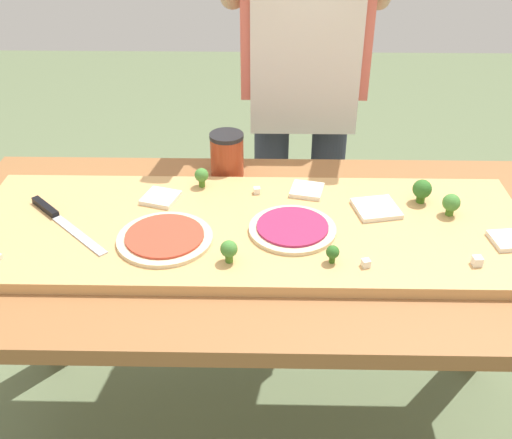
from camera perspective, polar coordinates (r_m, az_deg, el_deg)
prep_table at (r=1.57m, az=0.62°, el=-4.59°), size 1.58×0.81×0.79m
cutting_board at (r=1.50m, az=-0.61°, el=-0.83°), size 1.36×0.48×0.03m
chefs_knife at (r=1.59m, az=-17.97°, el=0.20°), size 0.24×0.25×0.02m
pizza_whole_tomato_red at (r=1.45m, az=-8.48°, el=-1.69°), size 0.22×0.22×0.02m
pizza_whole_beet_magenta at (r=1.47m, az=3.41°, el=-0.83°), size 0.21×0.21×0.02m
pizza_slice_far_left at (r=1.63m, az=4.76°, el=2.74°), size 0.10×0.10×0.01m
pizza_slice_far_right at (r=1.54m, az=22.46°, el=-1.80°), size 0.09×0.09×0.01m
pizza_slice_near_right at (r=1.57m, az=11.12°, el=1.01°), size 0.12×0.12×0.01m
pizza_slice_center at (r=1.61m, az=-8.85°, el=2.01°), size 0.11×0.11×0.01m
broccoli_floret_center_right at (r=1.36m, az=7.14°, el=-3.08°), size 0.03×0.03×0.04m
broccoli_floret_front_left at (r=1.65m, az=-5.08°, el=4.07°), size 0.04×0.04×0.05m
broccoli_floret_front_right at (r=1.59m, az=17.69°, el=1.44°), size 0.04×0.04×0.06m
broccoli_floret_back_left at (r=1.62m, az=15.18°, el=2.69°), size 0.05×0.05×0.06m
broccoli_floret_back_right at (r=1.35m, az=-2.53°, el=-2.82°), size 0.04×0.04×0.05m
cheese_crumble_b at (r=1.62m, az=0.09°, el=2.72°), size 0.02×0.02×0.02m
cheese_crumble_c at (r=1.37m, az=10.18°, el=-4.01°), size 0.02×0.02×0.02m
cheese_crumble_d at (r=1.44m, az=19.87°, el=-3.65°), size 0.02×0.02×0.02m
sauce_jar at (r=1.74m, az=-2.72°, el=6.04°), size 0.10×0.10×0.13m
cook_center at (r=2.04m, az=4.48°, el=14.49°), size 0.54×0.39×1.67m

